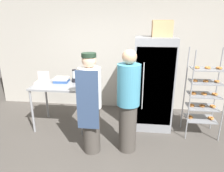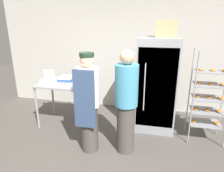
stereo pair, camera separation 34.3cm
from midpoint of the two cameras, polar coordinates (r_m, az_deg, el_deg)
name	(u,v)px [view 2 (the right image)]	position (r m, az deg, el deg)	size (l,w,h in m)	color
ground_plane	(99,165)	(3.37, -0.73, -21.63)	(14.00, 14.00, 0.00)	#4C4742
back_wall	(125,49)	(5.00, 5.66, 10.53)	(6.40, 0.12, 3.04)	#B7B2A8
refrigerator	(156,85)	(4.16, 14.84, 0.34)	(0.77, 0.78, 1.87)	gray
baking_rack	(209,98)	(4.08, 28.11, -3.02)	(0.62, 0.46, 1.70)	#93969B
prep_counter	(65,88)	(4.27, -11.03, -0.57)	(1.08, 0.75, 0.93)	gray
donut_box	(47,80)	(4.39, -15.97, 1.71)	(0.25, 0.20, 0.25)	silver
blender_pitcher	(79,76)	(4.30, -7.27, 2.94)	(0.11, 0.11, 0.27)	black
binder_stack	(66,78)	(4.39, -10.80, 2.12)	(0.31, 0.27, 0.10)	#2D5193
cardboard_storage_box	(166,29)	(4.00, 17.71, 15.28)	(0.38, 0.32, 0.31)	tan
person_baker	(88,103)	(3.28, -3.77, -4.80)	(0.36, 0.38, 1.70)	#47423D
person_customer	(126,103)	(3.27, 7.10, -4.77)	(0.37, 0.37, 1.76)	#47423D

